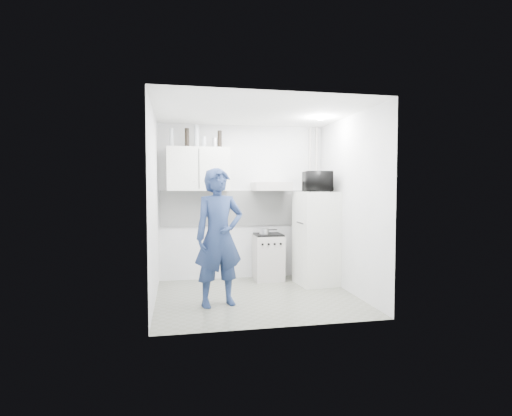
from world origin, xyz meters
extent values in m
plane|color=slate|center=(0.00, 0.00, 0.00)|extent=(2.80, 2.80, 0.00)
plane|color=white|center=(0.00, 0.00, 2.60)|extent=(2.80, 2.80, 0.00)
plane|color=white|center=(0.00, 1.25, 1.30)|extent=(2.80, 0.00, 2.80)
plane|color=white|center=(-1.40, 0.00, 1.30)|extent=(0.00, 2.60, 2.60)
plane|color=white|center=(1.40, 0.00, 1.30)|extent=(0.00, 2.60, 2.60)
imported|color=navy|center=(-0.56, -0.28, 0.90)|extent=(0.74, 0.58, 1.81)
cube|color=beige|center=(0.40, 1.00, 0.38)|extent=(0.47, 0.47, 0.75)
cube|color=white|center=(1.10, 0.57, 0.74)|extent=(0.67, 0.67, 1.48)
cube|color=black|center=(0.40, 1.00, 0.77)|extent=(0.45, 0.45, 0.03)
cylinder|color=silver|center=(0.32, 0.96, 0.82)|extent=(0.16, 0.16, 0.09)
imported|color=black|center=(1.10, 0.57, 1.65)|extent=(0.64, 0.48, 0.32)
cylinder|color=#B2B7BC|center=(-1.17, 1.07, 2.35)|extent=(0.07, 0.07, 0.29)
cylinder|color=black|center=(-0.93, 1.07, 2.35)|extent=(0.07, 0.07, 0.30)
cylinder|color=#B2B7BC|center=(-0.77, 1.07, 2.38)|extent=(0.08, 0.08, 0.35)
cylinder|color=#B2B7BC|center=(-0.66, 1.07, 2.29)|extent=(0.07, 0.07, 0.17)
cylinder|color=silver|center=(-0.48, 1.07, 2.28)|extent=(0.08, 0.08, 0.16)
cylinder|color=black|center=(-0.40, 1.07, 2.34)|extent=(0.07, 0.07, 0.28)
cube|color=white|center=(-0.75, 1.07, 1.85)|extent=(1.00, 0.35, 0.70)
cube|color=beige|center=(0.45, 1.00, 1.57)|extent=(0.60, 0.50, 0.14)
cube|color=white|center=(0.00, 1.24, 1.20)|extent=(2.74, 0.03, 0.60)
cylinder|color=beige|center=(1.30, 1.17, 1.30)|extent=(0.05, 0.05, 2.60)
cylinder|color=beige|center=(1.18, 1.17, 1.30)|extent=(0.04, 0.04, 2.60)
cylinder|color=white|center=(1.00, 0.20, 2.57)|extent=(0.10, 0.10, 0.02)
camera|label=1|loc=(-1.10, -5.47, 1.56)|focal=28.00mm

